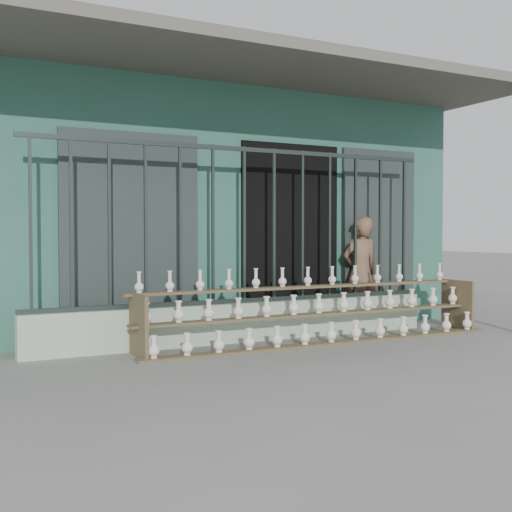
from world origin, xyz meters
name	(u,v)px	position (x,y,z in m)	size (l,w,h in m)	color
ground	(302,361)	(0.00, 0.00, 0.00)	(60.00, 60.00, 0.00)	slate
workshop_building	(162,210)	(0.00, 4.23, 1.62)	(7.40, 6.60, 3.21)	#2D604F
parapet_wall	(244,322)	(0.00, 1.30, 0.23)	(5.00, 0.20, 0.45)	#ABC7AA
security_fence	(244,225)	(0.00, 1.30, 1.35)	(5.00, 0.04, 1.80)	#283330
shelf_rack	(320,310)	(0.77, 0.88, 0.36)	(4.50, 0.68, 0.85)	brown
elderly_woman	(361,272)	(1.84, 1.55, 0.74)	(0.54, 0.35, 1.47)	brown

